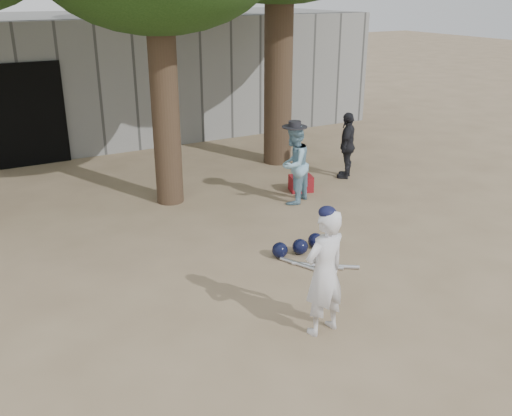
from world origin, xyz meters
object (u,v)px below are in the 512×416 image
spectator_dark (347,145)px  red_bag (301,183)px  boy_player (324,273)px  spectator_blue (294,165)px

spectator_dark → red_bag: 1.40m
spectator_dark → red_bag: bearing=-29.9°
spectator_dark → boy_player: bearing=8.2°
red_bag → spectator_blue: bearing=-136.3°
boy_player → spectator_blue: boy_player is taller
boy_player → spectator_dark: size_ratio=1.10×
spectator_blue → spectator_dark: spectator_blue is taller
spectator_dark → red_bag: (-1.28, -0.26, -0.52)m
spectator_dark → red_bag: size_ratio=3.20×
boy_player → red_bag: size_ratio=3.53×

